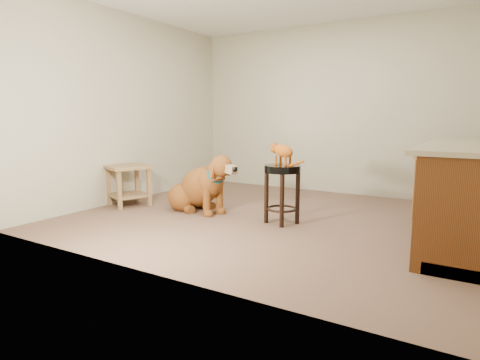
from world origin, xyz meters
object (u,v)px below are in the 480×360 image
Objects in this scene: padded_stool at (282,182)px; side_table at (128,179)px; golden_retriever at (200,188)px; tabby_kitten at (282,151)px; wood_stool at (436,190)px.

padded_stool is 2.18m from side_table.
padded_stool is 1.14m from golden_retriever.
padded_stool is at bearing 15.20° from golden_retriever.
tabby_kitten is at bearing 6.21° from side_table.
golden_retriever reaches higher than padded_stool.
padded_stool is 1.69m from wood_stool.
tabby_kitten reaches higher than golden_retriever.
padded_stool is 0.34m from tabby_kitten.
wood_stool is at bearing 48.98° from tabby_kitten.
tabby_kitten is (-1.48, -0.83, 0.42)m from wood_stool.
tabby_kitten reaches higher than wood_stool.
wood_stool is 2.73m from golden_retriever.
wood_stool reaches higher than side_table.
padded_stool is 1.49× the size of tabby_kitten.
golden_retriever is at bearing -179.46° from padded_stool.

